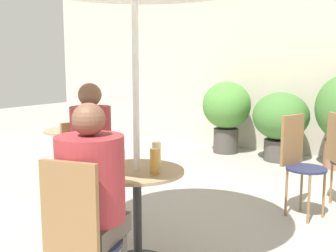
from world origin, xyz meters
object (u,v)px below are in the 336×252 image
(potted_plant_1, at_px, (281,120))
(cafe_table_far, at_px, (72,152))
(potted_plant_0, at_px, (227,109))
(bistro_chair_0, at_px, (84,168))
(beer_glass_3, at_px, (157,154))
(beer_glass_0, at_px, (118,156))
(cafe_table_near, at_px, (137,202))
(bistro_chair_3, at_px, (298,156))
(seated_person_1, at_px, (93,194))
(bistro_chair_1, at_px, (79,231))
(beer_glass_1, at_px, (120,162))
(seated_person_0, at_px, (92,148))
(beer_glass_2, at_px, (155,161))

(potted_plant_1, bearing_deg, cafe_table_far, -119.89)
(cafe_table_far, height_order, potted_plant_0, potted_plant_0)
(bistro_chair_0, relative_size, beer_glass_3, 5.46)
(beer_glass_0, bearing_deg, bistro_chair_0, 157.88)
(cafe_table_near, xyz_separation_m, bistro_chair_3, (0.69, 1.61, 0.09))
(cafe_table_near, relative_size, potted_plant_1, 0.69)
(bistro_chair_3, bearing_deg, beer_glass_0, 173.01)
(seated_person_1, bearing_deg, bistro_chair_0, -56.35)
(bistro_chair_0, height_order, bistro_chair_1, same)
(cafe_table_near, bearing_deg, beer_glass_3, 69.50)
(cafe_table_far, distance_m, potted_plant_1, 3.11)
(beer_glass_1, height_order, potted_plant_0, potted_plant_0)
(seated_person_1, distance_m, potted_plant_1, 4.27)
(seated_person_0, distance_m, beer_glass_0, 0.44)
(cafe_table_far, bearing_deg, beer_glass_3, -26.30)
(cafe_table_near, distance_m, beer_glass_1, 0.35)
(beer_glass_1, bearing_deg, potted_plant_0, 103.88)
(cafe_table_far, bearing_deg, bistro_chair_1, -43.62)
(cafe_table_far, height_order, bistro_chair_0, bistro_chair_0)
(potted_plant_1, bearing_deg, potted_plant_0, 174.51)
(potted_plant_0, bearing_deg, cafe_table_far, -103.05)
(beer_glass_0, xyz_separation_m, beer_glass_2, (0.33, -0.02, 0.01))
(cafe_table_far, relative_size, beer_glass_2, 4.12)
(seated_person_1, relative_size, beer_glass_3, 6.99)
(potted_plant_0, bearing_deg, beer_glass_0, -77.73)
(cafe_table_far, xyz_separation_m, bistro_chair_0, (0.93, -0.77, 0.11))
(bistro_chair_1, xyz_separation_m, potted_plant_1, (-0.24, 4.40, 0.04))
(seated_person_1, distance_m, beer_glass_1, 0.44)
(beer_glass_2, bearing_deg, cafe_table_far, 150.56)
(beer_glass_1, xyz_separation_m, potted_plant_0, (-0.97, 3.93, -0.08))
(seated_person_1, bearing_deg, potted_plant_0, -88.30)
(bistro_chair_0, bearing_deg, beer_glass_2, -88.31)
(seated_person_0, bearing_deg, cafe_table_near, -90.00)
(seated_person_0, relative_size, seated_person_1, 1.05)
(seated_person_0, bearing_deg, cafe_table_far, 69.93)
(cafe_table_near, relative_size, seated_person_0, 0.55)
(bistro_chair_0, height_order, beer_glass_1, bistro_chair_0)
(bistro_chair_3, height_order, potted_plant_0, potted_plant_0)
(bistro_chair_1, distance_m, beer_glass_3, 0.91)
(bistro_chair_1, relative_size, beer_glass_3, 5.46)
(beer_glass_1, bearing_deg, bistro_chair_0, 150.91)
(seated_person_1, relative_size, beer_glass_0, 8.09)
(cafe_table_far, distance_m, bistro_chair_3, 2.40)
(bistro_chair_1, height_order, bistro_chair_3, same)
(bistro_chair_0, xyz_separation_m, potted_plant_1, (0.62, 3.46, 0.04))
(seated_person_0, relative_size, beer_glass_2, 7.47)
(beer_glass_3, height_order, potted_plant_1, potted_plant_1)
(beer_glass_3, bearing_deg, potted_plant_0, 106.09)
(bistro_chair_3, xyz_separation_m, beer_glass_1, (-0.70, -1.77, 0.22))
(bistro_chair_1, height_order, potted_plant_0, potted_plant_0)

